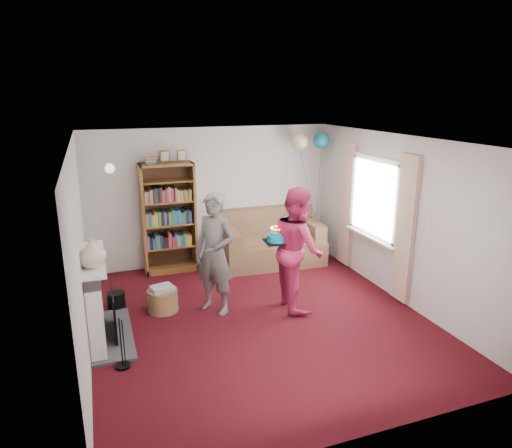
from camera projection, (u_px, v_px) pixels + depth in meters
name	position (u px, v px, depth m)	size (l,w,h in m)	color
ground	(259.00, 318.00, 6.46)	(5.00, 5.00, 0.00)	black
wall_back	(212.00, 196.00, 8.38)	(4.50, 0.02, 2.50)	silver
wall_left	(79.00, 254.00, 5.37)	(0.02, 5.00, 2.50)	silver
wall_right	(400.00, 219.00, 6.85)	(0.02, 5.00, 2.50)	silver
ceiling	(259.00, 140.00, 5.77)	(4.50, 5.00, 0.01)	white
fireplace	(100.00, 302.00, 5.81)	(0.55, 1.80, 1.12)	#3F3F42
window_bay	(374.00, 213.00, 7.39)	(0.14, 2.02, 2.20)	white
wall_sconce	(110.00, 168.00, 7.50)	(0.16, 0.23, 0.16)	gold
bookcase	(168.00, 219.00, 8.00)	(0.92, 0.42, 2.14)	#472B14
sofa	(270.00, 243.00, 8.56)	(1.86, 0.99, 0.99)	brown
wicker_basket	(163.00, 300.00, 6.65)	(0.44, 0.44, 0.39)	#946C45
person_striped	(215.00, 254.00, 6.46)	(0.64, 0.42, 1.76)	black
person_magenta	(297.00, 248.00, 6.62)	(0.88, 0.68, 1.80)	#B92552
birthday_cake	(277.00, 238.00, 6.52)	(0.35, 0.35, 0.22)	black
balloons	(311.00, 141.00, 8.38)	(0.74, 0.51, 1.68)	#3F3F3F
mantel_vase	(92.00, 253.00, 5.27)	(0.32, 0.32, 0.34)	beige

